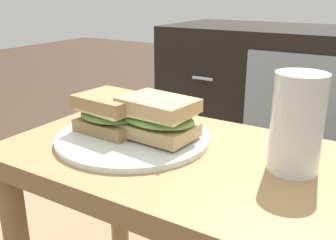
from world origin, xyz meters
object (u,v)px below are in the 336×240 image
sandwich_front (111,113)px  sandwich_back (158,117)px  plate (135,137)px  beer_glass (297,126)px  tv_cabinet (290,105)px

sandwich_front → sandwich_back: size_ratio=0.91×
plate → sandwich_back: 0.06m
sandwich_back → sandwich_front: bearing=-172.5°
sandwich_back → beer_glass: 0.22m
tv_cabinet → sandwich_back: (0.00, -0.94, 0.22)m
sandwich_back → plate: bearing=-172.5°
beer_glass → sandwich_front: bearing=-174.8°
tv_cabinet → sandwich_back: size_ratio=6.92×
plate → beer_glass: beer_glass is taller
tv_cabinet → beer_glass: bearing=-76.2°
plate → sandwich_back: (0.05, 0.01, 0.04)m
sandwich_front → sandwich_back: (0.09, 0.01, 0.00)m
sandwich_front → beer_glass: beer_glass is taller
tv_cabinet → sandwich_back: 0.96m
tv_cabinet → plate: 0.96m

